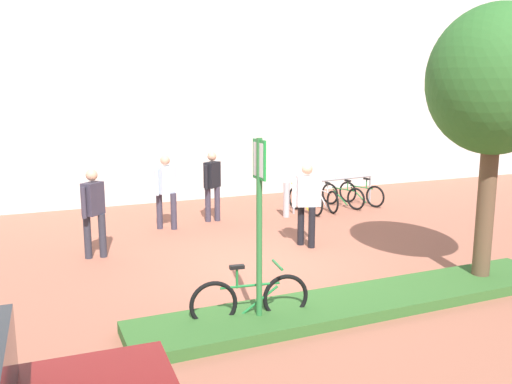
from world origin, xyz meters
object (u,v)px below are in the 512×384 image
bollard_steel (286,200)px  person_suited_dark (93,208)px  person_suited_navy (212,182)px  parking_sign_post (259,206)px  bike_at_sign (250,299)px  bike_rack_cluster (334,196)px  person_shirt_blue (166,187)px  person_shirt_white (307,200)px  tree_sidewalk (496,82)px

bollard_steel → person_suited_dark: 5.18m
person_suited_navy → parking_sign_post: bearing=-102.8°
bike_at_sign → bike_rack_cluster: (4.94, 5.94, -0.00)m
bollard_steel → bike_at_sign: bearing=-120.8°
bike_rack_cluster → person_shirt_blue: bearing=-175.3°
person_suited_dark → person_shirt_white: bearing=-12.5°
bike_at_sign → person_shirt_white: person_shirt_white is taller
tree_sidewalk → bike_rack_cluster: (0.82, 6.00, -2.95)m
tree_sidewalk → parking_sign_post: 4.36m
tree_sidewalk → person_suited_dark: bearing=145.0°
bollard_steel → person_shirt_blue: (-3.10, 0.00, 0.53)m
bike_at_sign → person_suited_navy: (1.44, 5.87, 0.63)m
parking_sign_post → person_shirt_white: (2.43, 3.15, -0.69)m
bike_at_sign → bollard_steel: bearing=59.2°
person_suited_dark → bike_at_sign: bearing=-68.0°
bike_at_sign → person_suited_dark: 4.29m
parking_sign_post → person_suited_dark: size_ratio=1.49×
bike_rack_cluster → tree_sidewalk: bearing=-97.8°
parking_sign_post → bike_rack_cluster: 7.89m
bike_at_sign → tree_sidewalk: bearing=-0.8°
person_suited_dark → person_shirt_blue: same height
tree_sidewalk → bollard_steel: tree_sidewalk is taller
bike_at_sign → person_suited_navy: 6.08m
person_shirt_blue → person_suited_navy: (1.23, 0.32, 0.00)m
bike_at_sign → person_shirt_white: 3.98m
person_suited_navy → bike_rack_cluster: bearing=1.2°
bike_rack_cluster → person_suited_navy: size_ratio=1.54×
parking_sign_post → bollard_steel: (3.23, 5.67, -1.22)m
tree_sidewalk → person_suited_navy: (-2.68, 5.93, -2.31)m
bike_at_sign → person_shirt_white: size_ratio=0.97×
person_shirt_white → parking_sign_post: bearing=-127.6°
tree_sidewalk → bollard_steel: size_ratio=5.00×
parking_sign_post → bollard_steel: size_ratio=2.85×
tree_sidewalk → bike_at_sign: size_ratio=2.69×
bollard_steel → person_shirt_white: bearing=-107.5°
parking_sign_post → bike_rack_cluster: size_ratio=0.97×
person_shirt_blue → person_shirt_white: bearing=-47.6°
person_suited_dark → person_suited_navy: same height
person_suited_dark → person_shirt_blue: size_ratio=1.00×
bike_at_sign → person_shirt_white: (2.51, 3.03, 0.63)m
tree_sidewalk → person_suited_dark: size_ratio=2.62×
bike_rack_cluster → person_shirt_blue: (-4.73, -0.39, 0.64)m
person_shirt_blue → person_suited_dark: bearing=-138.0°
tree_sidewalk → bike_at_sign: tree_sidewalk is taller
parking_sign_post → bike_rack_cluster: (4.86, 6.07, -1.33)m
bike_rack_cluster → person_suited_dark: size_ratio=1.54×
person_shirt_blue → person_suited_navy: bearing=14.5°
parking_sign_post → person_suited_navy: (1.36, 6.00, -0.69)m
bollard_steel → person_suited_navy: person_suited_navy is taller
tree_sidewalk → person_shirt_blue: bearing=124.9°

